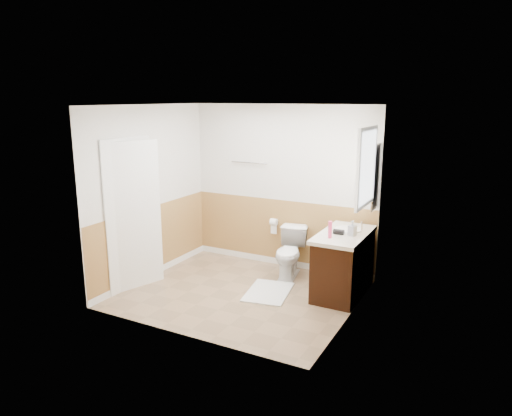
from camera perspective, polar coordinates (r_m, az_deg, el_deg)
The scene contains 32 objects.
floor at distance 6.51m, azimuth -1.83°, elevation -10.26°, with size 3.00×3.00×0.00m, color #8C7051.
ceiling at distance 5.97m, azimuth -2.01°, elevation 12.32°, with size 3.00×3.00×0.00m, color white.
wall_back at distance 7.26m, azimuth 3.16°, elevation 2.53°, with size 3.00×3.00×0.00m, color silver.
wall_front at distance 5.07m, azimuth -9.19°, elevation -2.33°, with size 3.00×3.00×0.00m, color silver.
wall_left at distance 6.97m, azimuth -12.71°, elevation 1.78°, with size 3.00×3.00×0.00m, color silver.
wall_right at distance 5.56m, azimuth 11.67°, elevation -1.06°, with size 3.00×3.00×0.00m, color silver.
wainscot_back at distance 7.42m, azimuth 3.05°, elevation -3.18°, with size 3.00×3.00×0.00m, color #A67B42.
wainscot_front at distance 5.32m, azimuth -8.82°, elevation -10.10°, with size 3.00×3.00×0.00m, color #A67B42.
wainscot_left at distance 7.15m, azimuth -12.33°, elevation -4.13°, with size 2.60×2.60×0.00m, color #A67B42.
wainscot_right at distance 5.79m, azimuth 11.21°, elevation -8.26°, with size 2.60×2.60×0.00m, color #A67B42.
toilet at distance 7.00m, azimuth 4.09°, elevation -5.42°, with size 0.40×0.70×0.72m, color white.
bath_mat at distance 6.53m, azimuth 1.49°, elevation -10.10°, with size 0.55×0.80×0.02m, color silver.
vanity_cabinet at distance 6.48m, azimuth 10.49°, elevation -6.81°, with size 0.55×1.10×0.80m, color black.
vanity_knob_left at distance 6.42m, azimuth 7.71°, elevation -5.45°, with size 0.03×0.03×0.03m, color silver.
vanity_knob_right at distance 6.60m, azimuth 8.31°, elevation -4.95°, with size 0.03×0.03×0.03m, color silver.
countertop at distance 6.35m, azimuth 10.56°, elevation -3.19°, with size 0.60×1.15×0.05m, color silver.
sink_basin at distance 6.47m, azimuth 11.06°, elevation -2.56°, with size 0.36×0.36×0.02m, color white.
faucet at distance 6.41m, azimuth 12.62°, elevation -2.24°, with size 0.02×0.02×0.14m, color silver.
lotion_bottle at distance 6.05m, azimuth 8.93°, elevation -2.60°, with size 0.05×0.05×0.22m, color #EE3D73.
soap_dispenser at distance 6.21m, azimuth 11.56°, elevation -2.40°, with size 0.09×0.09×0.20m, color #969EAA.
hair_dryer_body at distance 6.25m, azimuth 9.95°, elevation -2.85°, with size 0.07×0.07×0.14m, color black.
hair_dryer_handle at distance 6.27m, azimuth 9.70°, elevation -3.07°, with size 0.03×0.03×0.07m, color black.
mirror_panel at distance 6.55m, azimuth 14.30°, elevation 3.64°, with size 0.02×0.35×0.90m, color silver.
window_frame at distance 6.03m, azimuth 13.19°, elevation 4.82°, with size 0.04×0.80×1.00m, color white.
window_glass at distance 6.02m, azimuth 13.34°, elevation 4.81°, with size 0.01×0.70×0.90m, color white.
door at distance 6.63m, azimuth -14.45°, elevation -0.94°, with size 0.05×0.80×2.04m, color white.
door_frame at distance 6.67m, azimuth -14.94°, elevation -0.78°, with size 0.02×0.92×2.10m, color white.
door_knob at distance 6.85m, azimuth -12.20°, elevation -0.97°, with size 0.06×0.06×0.06m, color silver.
towel_bar at distance 7.40m, azimuth -0.87°, elevation 5.50°, with size 0.02×0.02×0.62m, color silver.
tp_holder_bar at distance 7.36m, azimuth 2.16°, elevation -1.70°, with size 0.02×0.02×0.14m, color silver.
tp_roll at distance 7.36m, azimuth 2.16°, elevation -1.70°, with size 0.11×0.11×0.10m, color white.
tp_sheet at distance 7.39m, azimuth 2.16°, elevation -2.53°, with size 0.10×0.01×0.16m, color white.
Camera 1 is at (2.96, -5.19, 2.60)m, focal length 33.14 mm.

